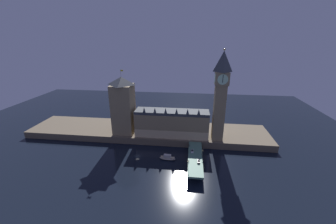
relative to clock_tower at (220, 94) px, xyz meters
The scene contains 15 objects.
ground_plane 80.95m from the clock_tower, 157.43° to the right, with size 400.00×400.00×0.00m, color black.
embankment 76.14m from the clock_tower, 168.14° to the left, with size 220.00×42.00×5.93m.
parliament_hall 47.39m from the clock_tower, behind, with size 62.33×16.26×26.98m.
clock_tower is the anchor object (origin of this frame).
victoria_tower 82.59m from the clock_tower, behind, with size 17.86×17.86×55.99m.
bridge 54.02m from the clock_tower, 120.35° to the right, with size 10.25×46.00×5.73m.
car_northbound_lead 49.57m from the clock_tower, 130.31° to the right, with size 1.96×4.58×1.42m.
car_southbound_lead 55.70m from the clock_tower, 113.03° to the right, with size 1.88×4.47×1.52m.
pedestrian_near_rail 58.27m from the clock_tower, 120.78° to the right, with size 0.38×0.38×1.80m.
pedestrian_mid_walk 48.71m from the clock_tower, 116.58° to the right, with size 0.38×0.38×1.67m.
pedestrian_far_rail 46.93m from the clock_tower, 145.55° to the right, with size 0.38×0.38×1.66m.
street_lamp_near 62.09m from the clock_tower, 116.76° to the right, with size 1.34×0.60×5.91m.
street_lamp_mid 48.71m from the clock_tower, 113.11° to the right, with size 1.34×0.60×5.92m.
street_lamp_far 44.95m from the clock_tower, 144.87° to the right, with size 1.34×0.60×6.25m.
boat_upstream 64.23m from the clock_tower, 144.18° to the right, with size 12.27×4.54×4.35m.
Camera 1 is at (39.82, -134.29, 85.95)m, focal length 22.00 mm.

